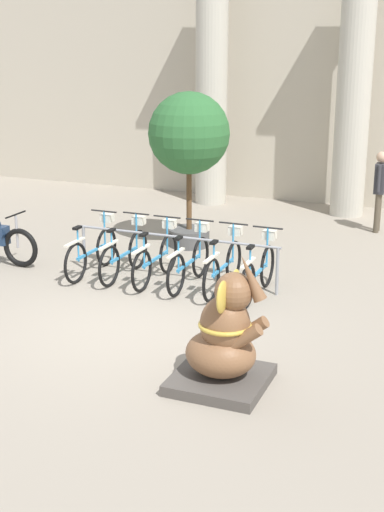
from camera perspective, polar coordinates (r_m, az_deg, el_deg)
The scene contains 14 objects.
ground_plane at distance 9.89m, azimuth -5.44°, elevation -5.48°, with size 60.00×60.00×0.00m, color gray.
building_facade at distance 17.23m, azimuth 8.01°, elevation 14.29°, with size 20.00×0.20×6.00m.
column_left at distance 16.79m, azimuth 1.57°, elevation 13.08°, with size 0.91×0.91×5.16m.
column_right at distance 15.93m, azimuth 12.81°, elevation 12.47°, with size 0.91×0.91×5.16m.
bike_rack at distance 11.38m, azimuth -1.33°, elevation 0.83°, with size 3.48×0.05×0.77m.
bicycle_0 at distance 11.94m, azimuth -7.96°, elevation 0.45°, with size 0.48×1.68×0.99m.
bicycle_1 at distance 11.72m, azimuth -5.37°, elevation 0.23°, with size 0.48×1.68×0.99m.
bicycle_2 at distance 11.46m, azimuth -2.87°, elevation -0.11°, with size 0.48×1.68×0.99m.
bicycle_3 at distance 11.24m, azimuth -0.19°, elevation -0.43°, with size 0.48×1.68×0.99m.
bicycle_4 at distance 11.04m, azimuth 2.55°, elevation -0.78°, with size 0.48×1.68×0.99m.
bicycle_5 at distance 10.83m, azimuth 5.35°, elevation -1.19°, with size 0.48×1.68×0.99m.
elephant_statue at distance 7.99m, azimuth 2.60°, elevation -6.83°, with size 1.04×1.04×1.60m.
person_pedestrian at distance 14.80m, azimuth 14.80°, elevation 5.55°, with size 0.22×0.47×1.63m.
potted_tree at distance 13.14m, azimuth -0.24°, elevation 9.33°, with size 1.50×1.50×2.87m.
Camera 1 is at (4.31, -8.06, 3.77)m, focal length 50.00 mm.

